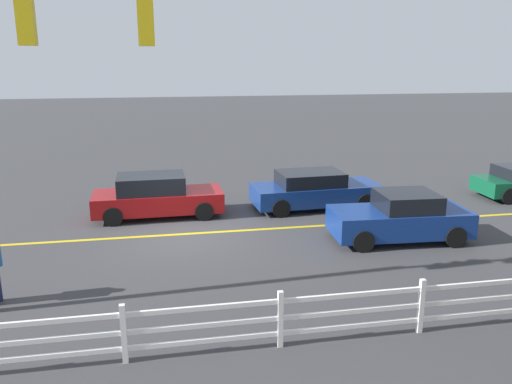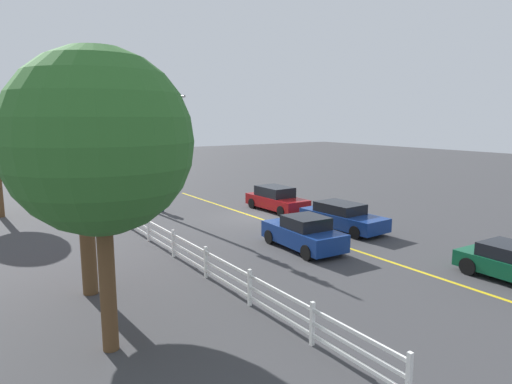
{
  "view_description": "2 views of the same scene",
  "coord_description": "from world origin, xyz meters",
  "px_view_note": "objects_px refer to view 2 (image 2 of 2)",
  "views": [
    {
      "loc": [
        0.55,
        15.56,
        5.38
      ],
      "look_at": [
        -2.3,
        0.53,
        1.4
      ],
      "focal_mm": 36.25,
      "sensor_mm": 36.0,
      "label": 1
    },
    {
      "loc": [
        -21.01,
        13.89,
        5.66
      ],
      "look_at": [
        -1.92,
        1.16,
        1.84
      ],
      "focal_mm": 31.22,
      "sensor_mm": 36.0,
      "label": 2
    }
  ],
  "objects_px": {
    "car_0": "(276,199)",
    "tree_2": "(99,143)",
    "car_3": "(342,217)",
    "car_2": "(303,233)",
    "pedestrian": "(161,197)",
    "tree_1": "(82,149)"
  },
  "relations": [
    {
      "from": "car_0",
      "to": "car_2",
      "type": "height_order",
      "value": "car_0"
    },
    {
      "from": "car_0",
      "to": "tree_2",
      "type": "height_order",
      "value": "tree_2"
    },
    {
      "from": "car_0",
      "to": "car_2",
      "type": "relative_size",
      "value": 1.06
    },
    {
      "from": "tree_1",
      "to": "tree_2",
      "type": "relative_size",
      "value": 0.91
    },
    {
      "from": "car_2",
      "to": "car_3",
      "type": "bearing_deg",
      "value": -65.12
    },
    {
      "from": "pedestrian",
      "to": "tree_1",
      "type": "relative_size",
      "value": 0.26
    },
    {
      "from": "car_3",
      "to": "tree_1",
      "type": "bearing_deg",
      "value": -85.88
    },
    {
      "from": "tree_1",
      "to": "tree_2",
      "type": "xyz_separation_m",
      "value": [
        -3.98,
        0.47,
        0.37
      ]
    },
    {
      "from": "car_2",
      "to": "pedestrian",
      "type": "relative_size",
      "value": 2.48
    },
    {
      "from": "car_3",
      "to": "pedestrian",
      "type": "distance_m",
      "value": 11.13
    },
    {
      "from": "tree_2",
      "to": "tree_1",
      "type": "bearing_deg",
      "value": -6.78
    },
    {
      "from": "car_2",
      "to": "car_0",
      "type": "bearing_deg",
      "value": -24.87
    },
    {
      "from": "car_3",
      "to": "tree_2",
      "type": "bearing_deg",
      "value": -70.2
    },
    {
      "from": "car_2",
      "to": "tree_2",
      "type": "height_order",
      "value": "tree_2"
    },
    {
      "from": "car_3",
      "to": "pedestrian",
      "type": "relative_size",
      "value": 2.79
    },
    {
      "from": "pedestrian",
      "to": "tree_1",
      "type": "xyz_separation_m",
      "value": [
        -10.88,
        6.77,
        3.8
      ]
    },
    {
      "from": "car_2",
      "to": "tree_1",
      "type": "height_order",
      "value": "tree_1"
    },
    {
      "from": "car_3",
      "to": "tree_2",
      "type": "distance_m",
      "value": 15.06
    },
    {
      "from": "pedestrian",
      "to": "tree_2",
      "type": "xyz_separation_m",
      "value": [
        -14.86,
        7.24,
        4.17
      ]
    },
    {
      "from": "tree_2",
      "to": "car_2",
      "type": "bearing_deg",
      "value": -67.15
    },
    {
      "from": "car_0",
      "to": "car_3",
      "type": "relative_size",
      "value": 0.94
    },
    {
      "from": "car_0",
      "to": "car_3",
      "type": "height_order",
      "value": "car_0"
    }
  ]
}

